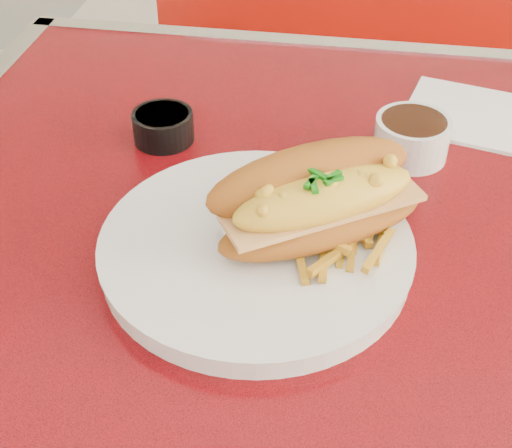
% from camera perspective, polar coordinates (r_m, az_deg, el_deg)
% --- Properties ---
extents(diner_table, '(1.23, 0.83, 0.77)m').
position_cam_1_polar(diner_table, '(0.82, 14.98, -9.63)').
color(diner_table, red).
rests_on(diner_table, ground).
extents(booth_bench_far, '(1.20, 0.51, 0.90)m').
position_cam_1_polar(booth_bench_far, '(1.64, 12.03, 4.31)').
color(booth_bench_far, '#9D140A').
rests_on(booth_bench_far, ground).
extents(dinner_plate, '(0.31, 0.31, 0.02)m').
position_cam_1_polar(dinner_plate, '(0.65, 0.00, -1.94)').
color(dinner_plate, white).
rests_on(dinner_plate, diner_table).
extents(mac_hoagie, '(0.22, 0.19, 0.09)m').
position_cam_1_polar(mac_hoagie, '(0.64, 5.03, 2.05)').
color(mac_hoagie, '#A65C1A').
rests_on(mac_hoagie, dinner_plate).
extents(fries_pile, '(0.12, 0.11, 0.03)m').
position_cam_1_polar(fries_pile, '(0.64, 6.34, -0.66)').
color(fries_pile, gold).
rests_on(fries_pile, dinner_plate).
extents(fork, '(0.04, 0.16, 0.00)m').
position_cam_1_polar(fork, '(0.65, 5.98, -1.48)').
color(fork, silver).
rests_on(fork, dinner_plate).
extents(gravy_ramekin, '(0.10, 0.10, 0.05)m').
position_cam_1_polar(gravy_ramekin, '(0.80, 12.34, 6.83)').
color(gravy_ramekin, white).
rests_on(gravy_ramekin, diner_table).
extents(sauce_cup_left, '(0.09, 0.09, 0.03)m').
position_cam_1_polar(sauce_cup_left, '(0.82, -7.45, 7.85)').
color(sauce_cup_left, black).
rests_on(sauce_cup_left, diner_table).
extents(paper_napkin, '(0.17, 0.17, 0.00)m').
position_cam_1_polar(paper_napkin, '(0.90, 16.40, 8.47)').
color(paper_napkin, white).
rests_on(paper_napkin, diner_table).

